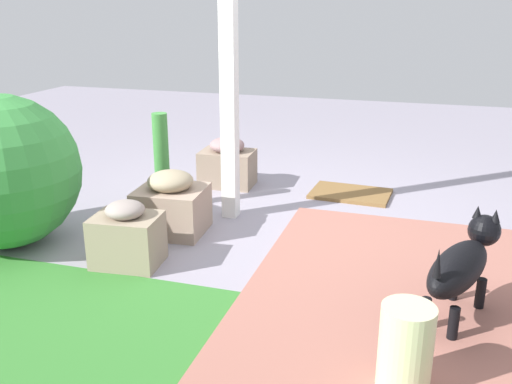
{
  "coord_description": "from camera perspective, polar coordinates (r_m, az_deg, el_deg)",
  "views": [
    {
      "loc": [
        -1.05,
        3.79,
        1.61
      ],
      "look_at": [
        0.06,
        0.21,
        0.35
      ],
      "focal_mm": 40.0,
      "sensor_mm": 36.0,
      "label": 1
    }
  ],
  "objects": [
    {
      "name": "ceramic_urn",
      "position": [
        2.59,
        14.72,
        -14.97
      ],
      "size": [
        0.23,
        0.23,
        0.41
      ],
      "primitive_type": "cylinder",
      "color": "beige",
      "rests_on": "ground"
    },
    {
      "name": "stone_planter_mid",
      "position": [
        4.17,
        -8.45,
        -1.27
      ],
      "size": [
        0.51,
        0.47,
        0.46
      ],
      "color": "tan",
      "rests_on": "ground"
    },
    {
      "name": "dog",
      "position": [
        3.18,
        19.91,
        -6.76
      ],
      "size": [
        0.44,
        0.76,
        0.53
      ],
      "color": "black",
      "rests_on": "ground"
    },
    {
      "name": "porch_pillar",
      "position": [
        4.22,
        -2.75,
        13.44
      ],
      "size": [
        0.11,
        0.11,
        2.46
      ],
      "primitive_type": "cube",
      "color": "white",
      "rests_on": "ground"
    },
    {
      "name": "round_shrub",
      "position": [
        4.18,
        -24.09,
        1.86
      ],
      "size": [
        1.04,
        1.04,
        1.04
      ],
      "primitive_type": "sphere",
      "color": "#3A8D3F",
      "rests_on": "ground"
    },
    {
      "name": "doormat",
      "position": [
        5.03,
        9.43,
        -0.15
      ],
      "size": [
        0.7,
        0.5,
        0.03
      ],
      "primitive_type": "cube",
      "rotation": [
        0.0,
        0.0,
        -0.06
      ],
      "color": "brown",
      "rests_on": "ground"
    },
    {
      "name": "terracotta_pot_tall",
      "position": [
        4.66,
        -9.34,
        1.72
      ],
      "size": [
        0.22,
        0.22,
        0.78
      ],
      "color": "#9E5432",
      "rests_on": "ground"
    },
    {
      "name": "stone_planter_nearest",
      "position": [
        5.19,
        -2.88,
        2.86
      ],
      "size": [
        0.49,
        0.37,
        0.45
      ],
      "color": "gray",
      "rests_on": "ground"
    },
    {
      "name": "brick_path",
      "position": [
        3.44,
        14.62,
        -9.77
      ],
      "size": [
        1.8,
        2.4,
        0.02
      ],
      "primitive_type": "cube",
      "color": "#9F6355",
      "rests_on": "ground"
    },
    {
      "name": "ground_plane",
      "position": [
        4.25,
        1.61,
        -3.67
      ],
      "size": [
        12.0,
        12.0,
        0.0
      ],
      "primitive_type": "plane",
      "color": "gray"
    },
    {
      "name": "stone_planter_far",
      "position": [
        3.71,
        -12.77,
        -4.34
      ],
      "size": [
        0.45,
        0.36,
        0.43
      ],
      "color": "gray",
      "rests_on": "ground"
    }
  ]
}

